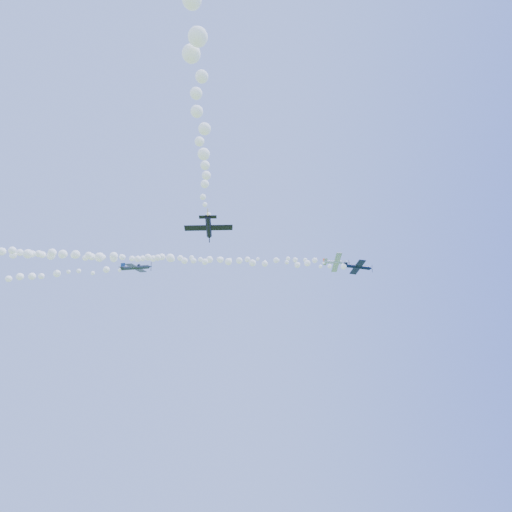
{
  "coord_description": "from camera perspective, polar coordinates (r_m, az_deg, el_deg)",
  "views": [
    {
      "loc": [
        -2.53,
        -75.08,
        7.31
      ],
      "look_at": [
        2.44,
        -4.89,
        47.02
      ],
      "focal_mm": 30.0,
      "sensor_mm": 36.0,
      "label": 1
    }
  ],
  "objects": [
    {
      "name": "plane_white",
      "position": [
        99.85,
        10.67,
        -0.81
      ],
      "size": [
        6.25,
        6.31,
        1.96
      ],
      "rotation": [
        -0.25,
        -0.01,
        -0.0
      ],
      "color": "silver"
    },
    {
      "name": "smoke_trail_white",
      "position": [
        97.63,
        -11.21,
        -0.26
      ],
      "size": [
        71.4,
        2.52,
        2.7
      ],
      "primitive_type": null,
      "color": "white"
    },
    {
      "name": "plane_navy",
      "position": [
        94.44,
        13.36,
        -1.41
      ],
      "size": [
        6.88,
        7.21,
        2.6
      ],
      "rotation": [
        0.06,
        0.08,
        0.03
      ],
      "color": "#0C1536"
    },
    {
      "name": "smoke_trail_navy",
      "position": [
        91.02,
        -14.96,
        -0.2
      ],
      "size": [
        86.92,
        4.72,
        2.73
      ],
      "primitive_type": null,
      "color": "white"
    },
    {
      "name": "plane_grey",
      "position": [
        87.02,
        -15.7,
        -1.49
      ],
      "size": [
        6.62,
        6.82,
        2.17
      ],
      "rotation": [
        0.25,
        0.02,
        -0.24
      ],
      "color": "#353B4D"
    },
    {
      "name": "plane_black",
      "position": [
        57.48,
        -6.34,
        3.86
      ],
      "size": [
        6.41,
        6.22,
        1.65
      ],
      "rotation": [
        -0.06,
        -0.06,
        1.56
      ],
      "color": "black"
    }
  ]
}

